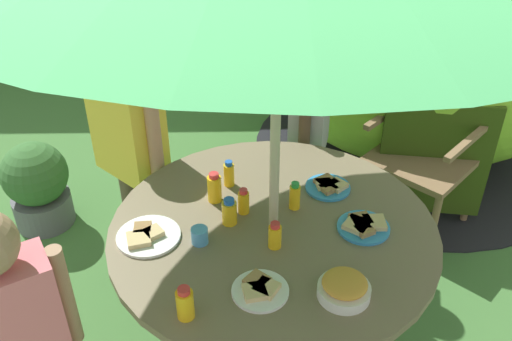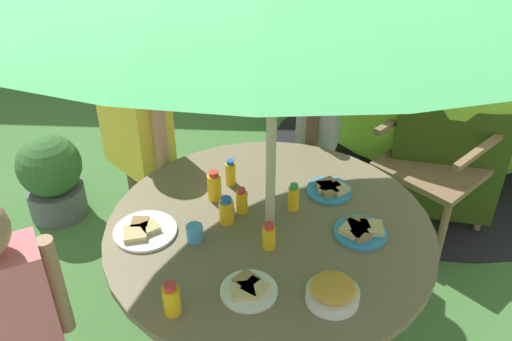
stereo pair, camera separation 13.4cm
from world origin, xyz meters
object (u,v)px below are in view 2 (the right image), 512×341
at_px(juice_bottle_front_edge, 231,173).
at_px(juice_bottle_center_back, 294,198).
at_px(plate_mid_left, 249,289).
at_px(juice_bottle_center_front, 226,211).
at_px(child_in_yellow_shirt, 135,121).
at_px(plate_near_right, 144,230).
at_px(child_in_grey_shirt, 320,114).
at_px(garden_table, 269,254).
at_px(plate_near_left, 330,189).
at_px(potted_plant, 52,176).
at_px(juice_bottle_spot_a, 242,201).
at_px(juice_bottle_far_left, 269,236).
at_px(child_in_pink_shirt, 3,309).
at_px(wooden_chair, 445,148).
at_px(juice_bottle_mid_right, 214,186).
at_px(juice_bottle_back_edge, 172,299).
at_px(snack_bowl, 333,292).
at_px(plate_far_right, 361,231).
at_px(dome_tent, 448,51).
at_px(cup_near, 195,233).

bearing_deg(juice_bottle_front_edge, juice_bottle_center_back, -31.54).
distance_m(plate_mid_left, juice_bottle_center_front, 0.39).
bearing_deg(child_in_yellow_shirt, plate_near_right, -32.73).
distance_m(child_in_grey_shirt, child_in_yellow_shirt, 0.92).
height_order(garden_table, plate_near_left, plate_near_left).
bearing_deg(potted_plant, plate_near_right, -51.04).
bearing_deg(juice_bottle_spot_a, plate_near_right, -157.61).
bearing_deg(juice_bottle_far_left, potted_plant, 140.58).
xyz_separation_m(potted_plant, child_in_grey_shirt, (1.52, -0.10, 0.50)).
xyz_separation_m(garden_table, child_in_pink_shirt, (-0.85, -0.48, 0.16)).
relative_size(plate_near_right, plate_mid_left, 1.24).
distance_m(wooden_chair, juice_bottle_center_front, 1.47).
xyz_separation_m(juice_bottle_center_front, juice_bottle_spot_a, (0.05, 0.07, -0.00)).
bearing_deg(child_in_pink_shirt, juice_bottle_far_left, -6.21).
height_order(juice_bottle_center_front, juice_bottle_mid_right, juice_bottle_mid_right).
relative_size(child_in_pink_shirt, juice_bottle_back_edge, 9.52).
relative_size(garden_table, juice_bottle_back_edge, 10.28).
xyz_separation_m(plate_near_left, juice_bottle_front_edge, (-0.42, 0.04, 0.04)).
height_order(snack_bowl, plate_near_right, snack_bowl).
bearing_deg(juice_bottle_spot_a, garden_table, -38.92).
relative_size(snack_bowl, plate_far_right, 0.88).
height_order(plate_near_right, juice_bottle_mid_right, juice_bottle_mid_right).
height_order(dome_tent, juice_bottle_spot_a, dome_tent).
xyz_separation_m(child_in_pink_shirt, cup_near, (0.57, 0.39, 0.01)).
distance_m(child_in_pink_shirt, juice_bottle_far_left, 0.92).
xyz_separation_m(dome_tent, plate_near_right, (-1.54, -1.78, -0.03)).
xyz_separation_m(garden_table, snack_bowl, (0.22, -0.36, 0.18)).
bearing_deg(juice_bottle_back_edge, snack_bowl, 8.59).
distance_m(child_in_grey_shirt, cup_near, 1.07).
xyz_separation_m(child_in_yellow_shirt, snack_bowl, (0.87, -0.96, -0.08)).
bearing_deg(plate_far_right, child_in_yellow_shirt, 148.28).
xyz_separation_m(juice_bottle_far_left, juice_bottle_center_back, (0.09, 0.23, 0.01)).
distance_m(garden_table, cup_near, 0.34).
bearing_deg(garden_table, plate_near_right, -173.12).
height_order(wooden_chair, child_in_yellow_shirt, child_in_yellow_shirt).
bearing_deg(plate_mid_left, garden_table, 79.99).
distance_m(plate_far_right, juice_bottle_far_left, 0.36).
height_order(plate_near_left, juice_bottle_center_front, juice_bottle_center_front).
distance_m(juice_bottle_center_back, cup_near, 0.42).
height_order(plate_mid_left, plate_far_right, same).
relative_size(wooden_chair, child_in_yellow_shirt, 0.68).
height_order(child_in_yellow_shirt, juice_bottle_center_front, child_in_yellow_shirt).
relative_size(dome_tent, child_in_pink_shirt, 2.12).
distance_m(child_in_grey_shirt, juice_bottle_center_back, 0.75).
relative_size(juice_bottle_center_back, juice_bottle_front_edge, 1.02).
xyz_separation_m(potted_plant, juice_bottle_back_edge, (0.99, -1.39, 0.52)).
bearing_deg(juice_bottle_far_left, child_in_grey_shirt, 76.94).
xyz_separation_m(child_in_yellow_shirt, juice_bottle_back_edge, (0.35, -1.04, -0.06)).
bearing_deg(wooden_chair, child_in_grey_shirt, -126.95).
height_order(child_in_pink_shirt, juice_bottle_far_left, child_in_pink_shirt).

